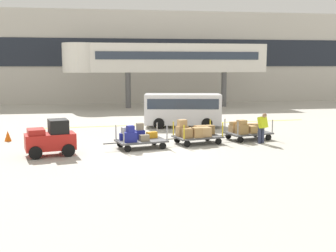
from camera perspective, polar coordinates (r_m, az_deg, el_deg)
ground_plane at (r=19.20m, az=-2.87°, el=-3.52°), size 120.00×120.00×0.00m
apron_lead_line at (r=28.17m, az=1.25°, el=0.29°), size 18.60×1.71×0.01m
terminal_building at (r=44.73m, az=-6.43°, el=9.28°), size 54.45×2.51×9.46m
jet_bridge at (r=39.03m, az=-1.29°, el=9.18°), size 18.68×3.00×5.87m
baggage_tug at (r=18.96m, az=-15.65°, el=-1.66°), size 2.30×1.65×1.58m
baggage_cart_lead at (r=19.90m, az=-4.07°, el=-1.58°), size 3.09×1.91×1.18m
baggage_cart_middle at (r=21.07m, az=3.85°, el=-0.90°), size 3.09×1.91×1.22m
baggage_cart_tail at (r=22.51m, az=10.55°, el=-0.51°), size 3.09×1.91×1.12m
baggage_handler at (r=21.53m, az=12.71°, el=-0.09°), size 0.51×0.52×1.56m
shuttle_van at (r=26.77m, az=2.00°, el=2.52°), size 5.05×2.67×2.10m
safety_cone_near at (r=23.30m, az=-20.97°, el=-1.28°), size 0.36×0.36×0.55m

